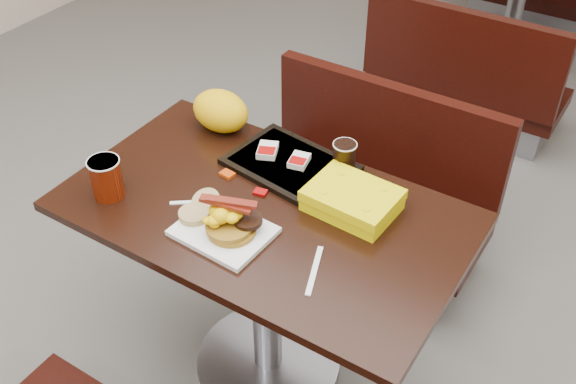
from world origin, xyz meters
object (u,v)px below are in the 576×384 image
Objects in this scene: knife at (314,270)px; coffee_cup_near at (106,178)px; bench_far_s at (471,64)px; hashbrown_sleeve_right at (299,161)px; pancake_stack at (232,228)px; fork at (187,202)px; coffee_cup_far at (344,157)px; hashbrown_sleeve_left at (267,150)px; tray at (290,165)px; paper_bag at (221,111)px; clamshell at (352,200)px; platter at (224,231)px; table_near at (266,294)px; bench_near_n at (363,186)px; table_far at (514,12)px.

coffee_cup_near is at bearing -104.90° from knife.
bench_far_s is 1.73m from hashbrown_sleeve_right.
pancake_stack is 0.21m from fork.
knife is 1.90× the size of coffee_cup_far.
pancake_stack is at bearing -94.51° from hashbrown_sleeve_left.
tray is 1.88× the size of paper_bag.
tray is at bearing 46.81° from coffee_cup_near.
fork is 0.78× the size of knife.
fork is 1.89× the size of hashbrown_sleeve_right.
hashbrown_sleeve_left reaches higher than tray.
hashbrown_sleeve_left is (0.08, 0.32, 0.03)m from fork.
hashbrown_sleeve_right is 0.30× the size of clamshell.
hashbrown_sleeve_left is (-0.09, 0.00, 0.02)m from tray.
hashbrown_sleeve_left is at bearing -94.47° from bench_far_s.
pancake_stack is 0.44m from coffee_cup_far.
bench_far_s is 1.73m from paper_bag.
knife is at bearing -42.16° from tray.
platter is 0.46m from coffee_cup_far.
fork is at bearing -114.49° from knife.
clamshell is at bearing -7.28° from fork.
table_near is 4.66× the size of clamshell.
pancake_stack is 0.37m from hashbrown_sleeve_right.
bench_far_s is at bearing 100.26° from clamshell.
fork is at bearing -110.03° from tray.
coffee_cup_near reaches higher than bench_near_n.
hashbrown_sleeve_right is (0.02, 0.38, 0.02)m from platter.
knife is 0.46m from hashbrown_sleeve_right.
fork is at bearing -130.97° from coffee_cup_far.
knife is at bearing -65.83° from hashbrown_sleeve_left.
fork is (-0.20, 0.05, -0.03)m from pancake_stack.
knife is at bearing -84.62° from table_far.
platter is at bearing -109.88° from coffee_cup_far.
clamshell is (0.22, -0.56, 0.42)m from bench_near_n.
clamshell is at bearing 51.15° from pancake_stack.
platter is 3.44× the size of hashbrown_sleeve_right.
table_far is at bearing 77.42° from hashbrown_sleeve_right.
coffee_cup_near is (-0.43, -2.10, 0.45)m from bench_far_s.
platter is at bearing -52.51° from fork.
bench_far_s is at bearing 91.90° from platter.
platter is 0.18m from fork.
platter reaches higher than bench_far_s.
fork is at bearing -132.39° from hashbrown_sleeve_right.
platter is at bearing -92.37° from bench_near_n.
coffee_cup_far is (0.13, 0.05, 0.04)m from hashbrown_sleeve_right.
bench_far_s is at bearing 77.51° from paper_bag.
knife reaches higher than table_near.
coffee_cup_near is at bearing -98.73° from table_far.
paper_bag reaches higher than coffee_cup_far.
clamshell reaches higher than table_far.
paper_bag is (-0.32, 0.06, 0.06)m from tray.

